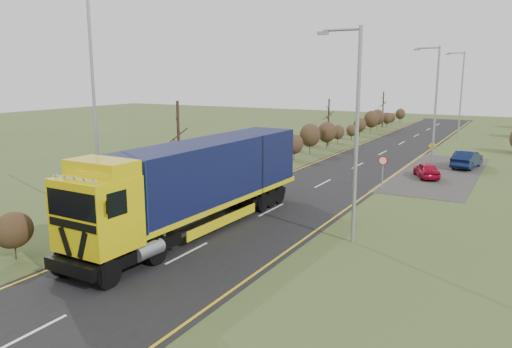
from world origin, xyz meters
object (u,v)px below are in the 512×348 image
object	(u,v)px
car_blue_sedan	(467,159)
streetlight_near	(354,126)
speed_sign	(383,166)
car_red_hatchback	(427,170)
lorry	(198,180)

from	to	relation	value
car_blue_sedan	streetlight_near	world-z (taller)	streetlight_near
car_blue_sedan	speed_sign	xyz separation A→B (m)	(-3.98, -11.50, 0.93)
speed_sign	car_red_hatchback	bearing A→B (deg)	72.07
car_blue_sedan	speed_sign	size ratio (longest dim) A/B	1.85
lorry	streetlight_near	size ratio (longest dim) A/B	1.67
car_red_hatchback	car_blue_sedan	world-z (taller)	car_blue_sedan
streetlight_near	speed_sign	xyz separation A→B (m)	(-1.47, 11.01, -3.72)
car_blue_sedan	car_red_hatchback	bearing A→B (deg)	78.30
lorry	streetlight_near	bearing A→B (deg)	16.68
car_blue_sedan	streetlight_near	distance (m)	23.12
car_red_hatchback	streetlight_near	distance (m)	17.37
car_blue_sedan	speed_sign	bearing A→B (deg)	79.44
lorry	car_blue_sedan	bearing A→B (deg)	69.94
car_red_hatchback	speed_sign	size ratio (longest dim) A/B	1.46
lorry	car_red_hatchback	xyz separation A→B (m)	(7.54, 18.63, -1.97)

